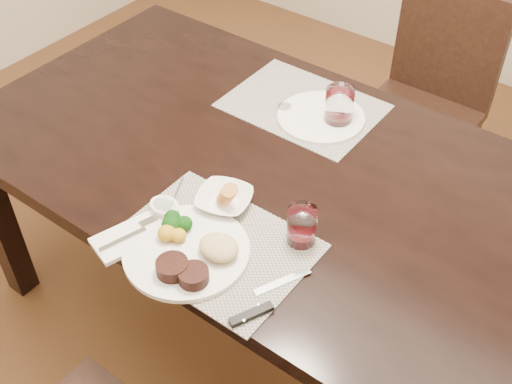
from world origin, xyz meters
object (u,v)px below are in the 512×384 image
Objects in this scene: dinner_plate at (190,252)px; wine_glass_near at (302,227)px; chair_far at (429,94)px; cracker_bowl at (224,199)px; steak_knife at (259,306)px; far_plate at (321,117)px.

wine_glass_near is (0.18, 0.20, 0.03)m from dinner_plate.
cracker_bowl is at bearing -93.80° from chair_far.
chair_far is 1.40m from steak_knife.
steak_knife is (0.22, -0.02, -0.01)m from dinner_plate.
chair_far is at bearing 64.21° from dinner_plate.
dinner_plate reaches higher than steak_knife.
wine_glass_near is at bearing 4.02° from cracker_bowl.
dinner_plate is 1.27× the size of steak_knife.
far_plate is at bearing 136.83° from steak_knife.
chair_far is at bearing 83.45° from far_plate.
chair_far is 0.74m from far_plate.
steak_knife is at bearing -68.26° from far_plate.
cracker_bowl is 0.67× the size of far_plate.
chair_far reaches higher than wine_glass_near.
steak_knife reaches higher than far_plate.
dinner_plate is 3.05× the size of wine_glass_near.
far_plate is (-0.00, 0.47, -0.01)m from cracker_bowl.
cracker_bowl is (-0.05, 0.19, 0.00)m from dinner_plate.
steak_knife is 0.91× the size of far_plate.
wine_glass_near is (-0.04, 0.23, 0.04)m from steak_knife.
wine_glass_near is at bearing -63.01° from far_plate.
chair_far is 1.18m from wine_glass_near.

